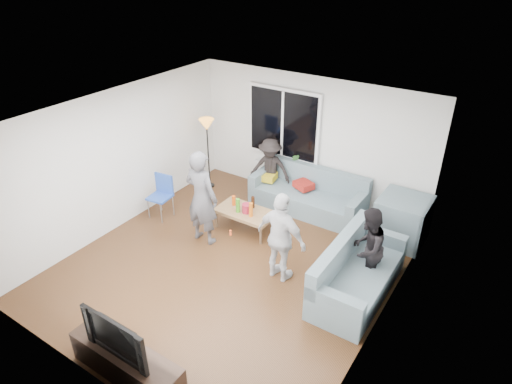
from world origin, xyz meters
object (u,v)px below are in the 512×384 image
Objects in this scene: sofa_back_section at (307,191)px; spectator_right at (367,248)px; side_chair at (160,198)px; television at (121,334)px; sofa_right_section at (359,270)px; player_left at (202,198)px; player_right at (281,238)px; coffee_table at (246,220)px; tv_console at (127,363)px; spectator_back at (270,169)px; floor_lamp at (208,154)px.

spectator_right is (1.79, -1.50, 0.25)m from sofa_back_section.
side_chair is 3.76m from television.
sofa_right_section is 2.33× the size of side_chair.
player_left is at bearing -80.65° from spectator_right.
spectator_right is (1.17, 0.59, -0.09)m from player_right.
tv_console reaches higher than coffee_table.
player_left reaches higher than coffee_table.
spectator_back is (-2.69, 1.77, 0.24)m from sofa_right_section.
side_chair is (-1.64, -0.55, 0.23)m from coffee_table.
spectator_back is (-2.69, 1.53, -0.01)m from spectator_right.
sofa_right_section is 1.14× the size of player_left.
player_left reaches higher than sofa_back_section.
sofa_back_section is 0.93m from spectator_back.
side_chair is at bearing 90.79° from sofa_right_section.
player_right reaches higher than television.
side_chair is 0.55× the size of floor_lamp.
player_right is 2.80m from tv_console.
television is (0.00, 0.00, 0.51)m from tv_console.
tv_console is (-1.78, -3.03, -0.20)m from sofa_right_section.
side_chair is at bearing -85.37° from spectator_right.
sofa_right_section reaches higher than coffee_table.
spectator_right reaches higher than television.
television is (2.29, -4.50, -0.05)m from floor_lamp.
television is (-1.78, -3.27, 0.05)m from spectator_right.
spectator_back reaches higher than tv_console.
sofa_back_section is 1.15× the size of sofa_right_section.
spectator_right is at bearing -145.77° from player_right.
tv_console is (2.29, -2.97, -0.21)m from side_chair.
spectator_back is (-0.90, 0.03, 0.24)m from sofa_back_section.
spectator_right is at bearing -171.29° from player_left.
player_right is at bearing -69.80° from spectator_back.
floor_lamp is 1.02× the size of player_right.
player_left reaches higher than tv_console.
side_chair reaches higher than coffee_table.
floor_lamp reaches higher than sofa_back_section.
sofa_back_section is 2.21m from player_right.
spectator_right is at bearing -2.72° from side_chair.
floor_lamp is at bearing -54.60° from player_left.
spectator_right is 1.02× the size of spectator_back.
spectator_back is (0.18, 1.98, -0.22)m from player_left.
television reaches higher than tv_console.
side_chair reaches higher than sofa_right_section.
spectator_back is 1.32× the size of television.
spectator_right reaches higher than coffee_table.
player_right is at bearing -73.61° from sofa_back_section.
sofa_back_section is at bearing -119.07° from player_left.
player_left reaches higher than spectator_right.
floor_lamp is 0.97× the size of tv_console.
player_right is at bearing 77.15° from television.
floor_lamp reaches higher than tv_console.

